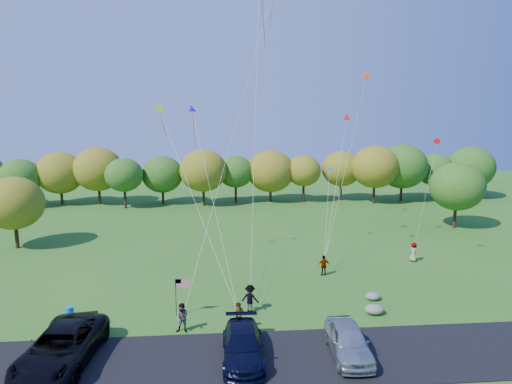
# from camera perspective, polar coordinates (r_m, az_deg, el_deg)

# --- Properties ---
(ground) EXTENTS (140.00, 140.00, 0.00)m
(ground) POSITION_cam_1_polar(r_m,az_deg,el_deg) (29.31, 0.85, -16.23)
(ground) COLOR #2A5D1A
(ground) RESTS_ON ground
(asphalt_lane) EXTENTS (44.00, 6.00, 0.06)m
(asphalt_lane) POSITION_cam_1_polar(r_m,az_deg,el_deg) (25.78, 1.79, -20.07)
(asphalt_lane) COLOR black
(asphalt_lane) RESTS_ON ground
(treeline) EXTENTS (76.50, 27.31, 8.40)m
(treeline) POSITION_cam_1_polar(r_m,az_deg,el_deg) (62.70, -2.74, 2.37)
(treeline) COLOR #342513
(treeline) RESTS_ON ground
(minivan_dark) EXTENTS (3.72, 7.04, 1.89)m
(minivan_dark) POSITION_cam_1_polar(r_m,az_deg,el_deg) (26.76, -23.14, -17.36)
(minivan_dark) COLOR black
(minivan_dark) RESTS_ON asphalt_lane
(minivan_navy) EXTENTS (2.25, 5.32, 1.53)m
(minivan_navy) POSITION_cam_1_polar(r_m,az_deg,el_deg) (25.30, -1.65, -18.64)
(minivan_navy) COLOR black
(minivan_navy) RESTS_ON asphalt_lane
(minivan_silver) EXTENTS (2.13, 4.94, 1.66)m
(minivan_silver) POSITION_cam_1_polar(r_m,az_deg,el_deg) (26.07, 11.48, -17.76)
(minivan_silver) COLOR #A3A8AD
(minivan_silver) RESTS_ON asphalt_lane
(flyer_a) EXTENTS (0.80, 0.75, 1.83)m
(flyer_a) POSITION_cam_1_polar(r_m,az_deg,el_deg) (28.09, -2.12, -15.38)
(flyer_a) COLOR #4C4C59
(flyer_a) RESTS_ON ground
(flyer_b) EXTENTS (0.99, 0.84, 1.80)m
(flyer_b) POSITION_cam_1_polar(r_m,az_deg,el_deg) (28.35, -9.14, -15.29)
(flyer_b) COLOR #4C4C59
(flyer_b) RESTS_ON ground
(flyer_c) EXTENTS (1.35, 1.05, 1.83)m
(flyer_c) POSITION_cam_1_polar(r_m,az_deg,el_deg) (30.59, -0.74, -13.17)
(flyer_c) COLOR #4C4C59
(flyer_c) RESTS_ON ground
(flyer_d) EXTENTS (1.00, 0.48, 1.66)m
(flyer_d) POSITION_cam_1_polar(r_m,az_deg,el_deg) (37.33, 8.49, -9.07)
(flyer_d) COLOR #4C4C59
(flyer_d) RESTS_ON ground
(flyer_e) EXTENTS (0.89, 1.01, 1.73)m
(flyer_e) POSITION_cam_1_polar(r_m,az_deg,el_deg) (42.51, 19.09, -7.09)
(flyer_e) COLOR #4C4C59
(flyer_e) RESTS_ON ground
(park_bench) EXTENTS (1.76, 0.56, 0.98)m
(park_bench) POSITION_cam_1_polar(r_m,az_deg,el_deg) (30.72, -20.75, -14.55)
(park_bench) COLOR #163312
(park_bench) RESTS_ON ground
(trash_barrel) EXTENTS (0.53, 0.53, 0.80)m
(trash_barrel) POSITION_cam_1_polar(r_m,az_deg,el_deg) (32.11, -22.28, -13.80)
(trash_barrel) COLOR #0C67BC
(trash_barrel) RESTS_ON ground
(flag_assembly) EXTENTS (0.93, 0.60, 2.51)m
(flag_assembly) POSITION_cam_1_polar(r_m,az_deg,el_deg) (30.04, -9.48, -11.76)
(flag_assembly) COLOR black
(flag_assembly) RESTS_ON ground
(boulder_near) EXTENTS (1.28, 1.00, 0.64)m
(boulder_near) POSITION_cam_1_polar(r_m,az_deg,el_deg) (31.46, 14.58, -14.01)
(boulder_near) COLOR #9C9988
(boulder_near) RESTS_ON ground
(boulder_far) EXTENTS (1.03, 0.86, 0.54)m
(boulder_far) POSITION_cam_1_polar(r_m,az_deg,el_deg) (33.61, 14.40, -12.50)
(boulder_far) COLOR gray
(boulder_far) RESTS_ON ground
(kites_aloft) EXTENTS (22.84, 9.46, 19.06)m
(kites_aloft) POSITION_cam_1_polar(r_m,az_deg,el_deg) (40.41, 4.17, 18.39)
(kites_aloft) COLOR #FF1C4C
(kites_aloft) RESTS_ON ground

